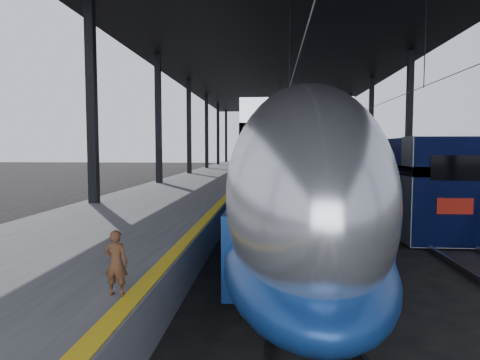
# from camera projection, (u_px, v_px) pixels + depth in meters

# --- Properties ---
(ground) EXTENTS (160.00, 160.00, 0.00)m
(ground) POSITION_uv_depth(u_px,v_px,m) (223.00, 263.00, 11.93)
(ground) COLOR black
(ground) RESTS_ON ground
(platform) EXTENTS (6.00, 80.00, 1.00)m
(platform) POSITION_uv_depth(u_px,v_px,m) (207.00, 184.00, 32.04)
(platform) COLOR #4C4C4F
(platform) RESTS_ON ground
(yellow_strip) EXTENTS (0.30, 80.00, 0.01)m
(yellow_strip) POSITION_uv_depth(u_px,v_px,m) (244.00, 177.00, 31.79)
(yellow_strip) COLOR yellow
(yellow_strip) RESTS_ON platform
(rails) EXTENTS (6.52, 80.00, 0.16)m
(rails) POSITION_uv_depth(u_px,v_px,m) (315.00, 190.00, 31.48)
(rails) COLOR slate
(rails) RESTS_ON ground
(canopy) EXTENTS (18.00, 75.00, 9.47)m
(canopy) POSITION_uv_depth(u_px,v_px,m) (280.00, 66.00, 30.99)
(canopy) COLOR black
(canopy) RESTS_ON ground
(tgv_train) EXTENTS (3.20, 65.20, 4.59)m
(tgv_train) POSITION_uv_depth(u_px,v_px,m) (280.00, 160.00, 36.08)
(tgv_train) COLOR #B2B4B9
(tgv_train) RESTS_ON ground
(second_train) EXTENTS (2.60, 56.05, 3.57)m
(second_train) POSITION_uv_depth(u_px,v_px,m) (332.00, 163.00, 40.34)
(second_train) COLOR navy
(second_train) RESTS_ON ground
(child) EXTENTS (0.38, 0.26, 0.99)m
(child) POSITION_uv_depth(u_px,v_px,m) (116.00, 263.00, 6.39)
(child) COLOR #4A2B18
(child) RESTS_ON platform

